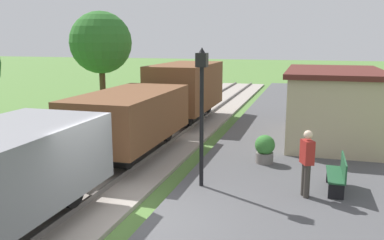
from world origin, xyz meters
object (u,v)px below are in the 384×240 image
Objects in this scene: station_hut at (332,105)px; tree_trackside_far at (101,43)px; freight_train at (137,114)px; potted_planter at (265,149)px; person_waiting at (307,161)px; bench_near_hut at (338,174)px; lamp_post_near at (202,92)px.

station_hut is 10.63m from tree_trackside_far.
potted_planter is at bearing -6.77° from freight_train.
tree_trackside_far is at bearing -61.11° from person_waiting.
bench_near_hut is 0.88× the size of person_waiting.
tree_trackside_far reaches higher than freight_train.
station_hut is 6.45m from person_waiting.
station_hut is 3.87× the size of bench_near_hut.
lamp_post_near is at bearing -119.33° from station_hut.
bench_near_hut is 0.27× the size of tree_trackside_far.
station_hut is at bearing 89.48° from bench_near_hut.
lamp_post_near is (-1.41, -2.57, 2.08)m from potted_planter.
lamp_post_near reaches higher than person_waiting.
freight_train reaches higher than potted_planter.
lamp_post_near is at bearing -170.13° from bench_near_hut.
freight_train is 12.93× the size of bench_near_hut.
station_hut is 6.33× the size of potted_planter.
lamp_post_near is at bearing -24.29° from person_waiting.
freight_train is at bearing -154.48° from station_hut.
lamp_post_near is (3.22, -3.12, 1.30)m from freight_train.
person_waiting is 3.16m from lamp_post_near.
person_waiting is 0.46× the size of lamp_post_near.
lamp_post_near reaches higher than freight_train.
tree_trackside_far reaches higher than station_hut.
lamp_post_near is 9.90m from tree_trackside_far.
potted_planter is (-2.16, -3.80, -0.93)m from station_hut.
station_hut is 4.47m from potted_planter.
person_waiting is at bearing -0.20° from lamp_post_near.
lamp_post_near is 0.68× the size of tree_trackside_far.
person_waiting reaches higher than potted_planter.
station_hut reaches higher than freight_train.
tree_trackside_far is (-9.47, 7.14, 2.81)m from person_waiting.
freight_train is 21.18× the size of potted_planter.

